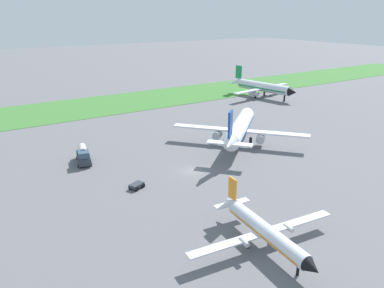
{
  "coord_description": "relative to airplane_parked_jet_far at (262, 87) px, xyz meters",
  "views": [
    {
      "loc": [
        -35.14,
        -54.37,
        28.14
      ],
      "look_at": [
        3.86,
        5.77,
        3.0
      ],
      "focal_mm": 34.87,
      "sensor_mm": 36.0,
      "label": 1
    }
  ],
  "objects": [
    {
      "name": "ground_plane",
      "position": [
        -56.89,
        -41.81,
        -3.61
      ],
      "size": [
        600.0,
        600.0,
        0.0
      ],
      "primitive_type": "plane",
      "color": "slate"
    },
    {
      "name": "grass_taxiway_strip",
      "position": [
        -56.89,
        19.08,
        -3.57
      ],
      "size": [
        360.0,
        28.0,
        0.08
      ],
      "primitive_type": "cube",
      "color": "#3D7533",
      "rests_on": "ground_plane"
    },
    {
      "name": "airplane_parked_jet_far",
      "position": [
        0.0,
        0.0,
        0.0
      ],
      "size": [
        28.3,
        27.88,
        10.04
      ],
      "rotation": [
        0.0,
        0.0,
        4.87
      ],
      "color": "silver",
      "rests_on": "ground_plane"
    },
    {
      "name": "airplane_midfield_jet",
      "position": [
        -39.67,
        -34.98,
        0.28
      ],
      "size": [
        25.15,
        24.48,
        10.82
      ],
      "rotation": [
        0.0,
        0.0,
        0.72
      ],
      "color": "white",
      "rests_on": "ground_plane"
    },
    {
      "name": "airplane_foreground_turboprop",
      "position": [
        -62.25,
        -67.03,
        -1.24
      ],
      "size": [
        21.67,
        18.58,
        6.49
      ],
      "rotation": [
        0.0,
        0.0,
        4.61
      ],
      "color": "silver",
      "rests_on": "ground_plane"
    },
    {
      "name": "fuel_truck_near_gate",
      "position": [
        -72.6,
        -26.59,
        -2.03
      ],
      "size": [
        3.81,
        6.88,
        3.29
      ],
      "rotation": [
        0.0,
        0.0,
        4.48
      ],
      "color": "#2D333D",
      "rests_on": "ground_plane"
    },
    {
      "name": "baggage_cart_midfield",
      "position": [
        -68.69,
        -42.9,
        -3.04
      ],
      "size": [
        2.88,
        2.55,
        0.9
      ],
      "rotation": [
        0.0,
        0.0,
        3.55
      ],
      "color": "#2D333D",
      "rests_on": "ground_plane"
    }
  ]
}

